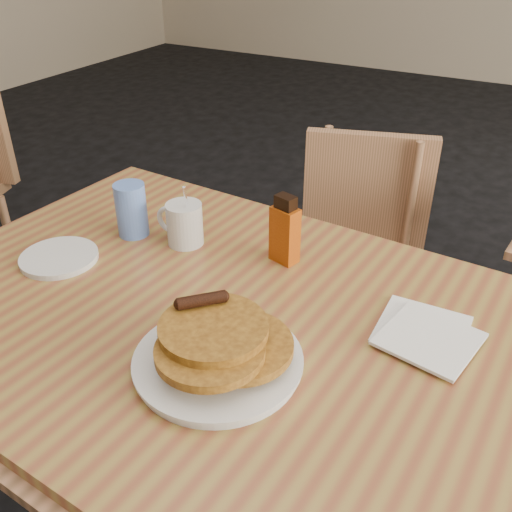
{
  "coord_description": "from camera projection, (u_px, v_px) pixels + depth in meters",
  "views": [
    {
      "loc": [
        0.4,
        -0.71,
        1.37
      ],
      "look_at": [
        -0.01,
        0.03,
        0.85
      ],
      "focal_mm": 40.0,
      "sensor_mm": 36.0,
      "label": 1
    }
  ],
  "objects": [
    {
      "name": "coffee_mug",
      "position": [
        184.0,
        223.0,
        1.21
      ],
      "size": [
        0.11,
        0.08,
        0.14
      ],
      "rotation": [
        0.0,
        0.0,
        -0.12
      ],
      "color": "silver",
      "rests_on": "main_table"
    },
    {
      "name": "chair_main_far",
      "position": [
        352.0,
        251.0,
        1.71
      ],
      "size": [
        0.47,
        0.48,
        0.83
      ],
      "rotation": [
        0.0,
        0.0,
        0.3
      ],
      "color": "#B37A54",
      "rests_on": "floor"
    },
    {
      "name": "side_saucer",
      "position": [
        59.0,
        257.0,
        1.17
      ],
      "size": [
        0.2,
        0.2,
        0.01
      ],
      "primitive_type": "cylinder",
      "rotation": [
        0.0,
        0.0,
        -0.3
      ],
      "color": "silver",
      "rests_on": "main_table"
    },
    {
      "name": "blue_tumbler",
      "position": [
        131.0,
        210.0,
        1.24
      ],
      "size": [
        0.08,
        0.08,
        0.12
      ],
      "primitive_type": "cylinder",
      "rotation": [
        0.0,
        0.0,
        0.18
      ],
      "color": "#5C82D7",
      "rests_on": "main_table"
    },
    {
      "name": "pancake_plate",
      "position": [
        218.0,
        351.0,
        0.89
      ],
      "size": [
        0.27,
        0.27,
        0.1
      ],
      "rotation": [
        0.0,
        0.0,
        0.37
      ],
      "color": "silver",
      "rests_on": "main_table"
    },
    {
      "name": "napkin_stack",
      "position": [
        426.0,
        334.0,
        0.96
      ],
      "size": [
        0.18,
        0.19,
        0.01
      ],
      "rotation": [
        0.0,
        0.0,
        0.03
      ],
      "color": "white",
      "rests_on": "main_table"
    },
    {
      "name": "syrup_bottle",
      "position": [
        285.0,
        232.0,
        1.14
      ],
      "size": [
        0.06,
        0.05,
        0.15
      ],
      "rotation": [
        0.0,
        0.0,
        -0.26
      ],
      "color": "maroon",
      "rests_on": "main_table"
    },
    {
      "name": "main_table",
      "position": [
        225.0,
        331.0,
        1.04
      ],
      "size": [
        1.33,
        0.95,
        0.75
      ],
      "rotation": [
        0.0,
        0.0,
        -0.07
      ],
      "color": "olive",
      "rests_on": "floor"
    }
  ]
}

